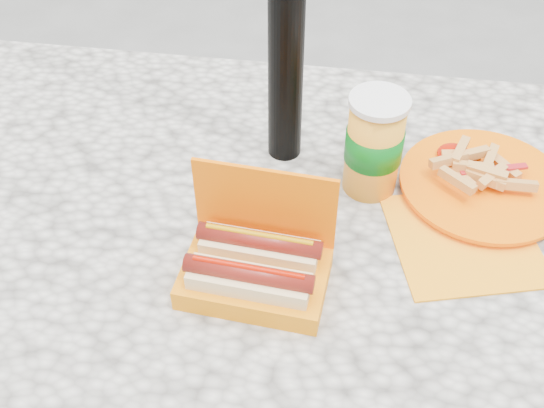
# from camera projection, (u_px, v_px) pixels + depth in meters

# --- Properties ---
(picnic_table) EXTENTS (1.20, 0.80, 0.75)m
(picnic_table) POSITION_uv_depth(u_px,v_px,m) (269.00, 275.00, 1.01)
(picnic_table) COLOR beige
(picnic_table) RESTS_ON ground
(hotdog_box) EXTENTS (0.19, 0.13, 0.15)m
(hotdog_box) POSITION_uv_depth(u_px,v_px,m) (255.00, 266.00, 0.84)
(hotdog_box) COLOR #FF6A00
(hotdog_box) RESTS_ON picnic_table
(fries_plate) EXTENTS (0.27, 0.34, 0.05)m
(fries_plate) POSITION_uv_depth(u_px,v_px,m) (480.00, 186.00, 0.97)
(fries_plate) COLOR orange
(fries_plate) RESTS_ON picnic_table
(soda_cup) EXTENTS (0.08, 0.08, 0.15)m
(soda_cup) POSITION_uv_depth(u_px,v_px,m) (374.00, 144.00, 0.94)
(soda_cup) COLOR #F8A025
(soda_cup) RESTS_ON picnic_table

